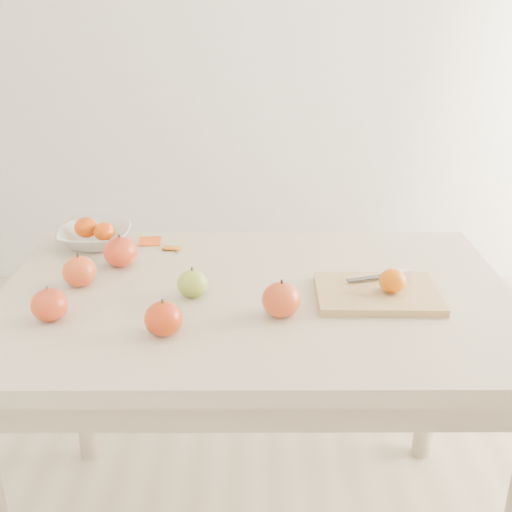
{
  "coord_description": "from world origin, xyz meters",
  "views": [
    {
      "loc": [
        -0.0,
        -1.35,
        1.4
      ],
      "look_at": [
        0.0,
        0.05,
        0.82
      ],
      "focal_mm": 45.0,
      "sensor_mm": 36.0,
      "label": 1
    }
  ],
  "objects": [
    {
      "name": "table",
      "position": [
        0.0,
        0.0,
        0.65
      ],
      "size": [
        1.2,
        0.8,
        0.75
      ],
      "color": "beige",
      "rests_on": "ground"
    },
    {
      "name": "cutting_board",
      "position": [
        0.28,
        -0.03,
        0.76
      ],
      "size": [
        0.28,
        0.21,
        0.02
      ],
      "primitive_type": "cube",
      "rotation": [
        0.0,
        0.0,
        -0.02
      ],
      "color": "tan",
      "rests_on": "table"
    },
    {
      "name": "board_tangerine",
      "position": [
        0.31,
        -0.04,
        0.8
      ],
      "size": [
        0.06,
        0.06,
        0.05
      ],
      "primitive_type": "ellipsoid",
      "color": "#D56707",
      "rests_on": "cutting_board"
    },
    {
      "name": "fruit_bowl",
      "position": [
        -0.44,
        0.3,
        0.77
      ],
      "size": [
        0.2,
        0.2,
        0.05
      ],
      "primitive_type": "imported",
      "color": "silver",
      "rests_on": "table"
    },
    {
      "name": "bowl_tangerine_near",
      "position": [
        -0.47,
        0.31,
        0.8
      ],
      "size": [
        0.06,
        0.06,
        0.06
      ],
      "primitive_type": "ellipsoid",
      "color": "#CA4F07",
      "rests_on": "fruit_bowl"
    },
    {
      "name": "bowl_tangerine_far",
      "position": [
        -0.41,
        0.29,
        0.8
      ],
      "size": [
        0.06,
        0.06,
        0.05
      ],
      "primitive_type": "ellipsoid",
      "color": "#CE4507",
      "rests_on": "fruit_bowl"
    },
    {
      "name": "orange_peel_a",
      "position": [
        -0.29,
        0.31,
        0.75
      ],
      "size": [
        0.06,
        0.05,
        0.01
      ],
      "primitive_type": "cube",
      "rotation": [
        0.21,
        0.0,
        0.07
      ],
      "color": "#DB4B0F",
      "rests_on": "table"
    },
    {
      "name": "orange_peel_b",
      "position": [
        -0.23,
        0.27,
        0.75
      ],
      "size": [
        0.05,
        0.04,
        0.01
      ],
      "primitive_type": "cube",
      "rotation": [
        -0.14,
        0.0,
        -0.22
      ],
      "color": "#CC650E",
      "rests_on": "table"
    },
    {
      "name": "paring_knife",
      "position": [
        0.32,
        0.04,
        0.78
      ],
      "size": [
        0.17,
        0.07,
        0.01
      ],
      "color": "silver",
      "rests_on": "cutting_board"
    },
    {
      "name": "apple_green",
      "position": [
        -0.15,
        -0.02,
        0.78
      ],
      "size": [
        0.07,
        0.07,
        0.06
      ],
      "primitive_type": "ellipsoid",
      "color": "olive",
      "rests_on": "table"
    },
    {
      "name": "apple_red_e",
      "position": [
        0.05,
        -0.12,
        0.79
      ],
      "size": [
        0.08,
        0.08,
        0.08
      ],
      "primitive_type": "ellipsoid",
      "color": "maroon",
      "rests_on": "table"
    },
    {
      "name": "apple_red_d",
      "position": [
        -0.44,
        -0.14,
        0.79
      ],
      "size": [
        0.08,
        0.08,
        0.07
      ],
      "primitive_type": "ellipsoid",
      "color": "#8F0B06",
      "rests_on": "table"
    },
    {
      "name": "apple_red_a",
      "position": [
        -0.34,
        0.16,
        0.79
      ],
      "size": [
        0.09,
        0.09,
        0.08
      ],
      "primitive_type": "ellipsoid",
      "color": "maroon",
      "rests_on": "table"
    },
    {
      "name": "apple_red_b",
      "position": [
        -0.42,
        0.04,
        0.79
      ],
      "size": [
        0.08,
        0.08,
        0.07
      ],
      "primitive_type": "ellipsoid",
      "color": "maroon",
      "rests_on": "table"
    },
    {
      "name": "apple_red_c",
      "position": [
        -0.19,
        -0.2,
        0.79
      ],
      "size": [
        0.08,
        0.08,
        0.07
      ],
      "primitive_type": "ellipsoid",
      "color": "#8E0D07",
      "rests_on": "table"
    }
  ]
}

